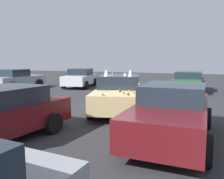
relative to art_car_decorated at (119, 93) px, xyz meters
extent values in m
plane|color=#2D2D30|center=(-0.05, -0.01, -0.75)|extent=(60.00, 60.00, 0.00)
cube|color=#D8BC7F|center=(-0.05, -0.01, -0.12)|extent=(4.82, 2.92, 0.69)
cube|color=#1E2833|center=(0.19, 0.05, 0.48)|extent=(2.31, 2.09, 0.52)
cylinder|color=black|center=(-1.15, -1.26, -0.41)|extent=(0.70, 0.39, 0.67)
cylinder|color=black|center=(-1.64, 0.48, -0.41)|extent=(0.70, 0.39, 0.67)
cylinder|color=black|center=(1.54, -0.50, -0.41)|extent=(0.70, 0.39, 0.67)
cylinder|color=black|center=(1.05, 1.23, -0.41)|extent=(0.70, 0.39, 0.67)
ellipsoid|color=black|center=(-0.76, 0.71, 0.02)|extent=(0.18, 0.07, 0.11)
ellipsoid|color=black|center=(-0.79, -1.14, 0.02)|extent=(0.16, 0.06, 0.10)
ellipsoid|color=black|center=(2.03, -0.35, -0.24)|extent=(0.12, 0.05, 0.10)
ellipsoid|color=black|center=(0.99, -0.64, 0.00)|extent=(0.16, 0.06, 0.13)
ellipsoid|color=black|center=(0.12, 0.95, -0.29)|extent=(0.11, 0.05, 0.14)
ellipsoid|color=black|center=(-0.63, 0.74, -0.16)|extent=(0.13, 0.06, 0.13)
sphere|color=silver|center=(-1.17, -0.42, 0.26)|extent=(0.07, 0.07, 0.07)
cylinder|color=silver|center=(-2.20, -0.23, 0.27)|extent=(0.11, 0.11, 0.09)
sphere|color=black|center=(-2.10, -0.20, 0.27)|extent=(0.09, 0.09, 0.09)
cylinder|color=#51381E|center=(-1.77, -1.00, 0.26)|extent=(0.07, 0.07, 0.08)
cone|color=tan|center=(-1.45, -0.82, 0.28)|extent=(0.08, 0.08, 0.11)
cylinder|color=#51381E|center=(-1.09, -0.46, 0.28)|extent=(0.11, 0.11, 0.11)
sphere|color=#A87A38|center=(-1.31, -1.05, 0.26)|extent=(0.08, 0.08, 0.08)
cylinder|color=orange|center=(-1.59, -0.77, 0.26)|extent=(0.11, 0.11, 0.08)
cylinder|color=orange|center=(-1.04, -0.80, 0.26)|extent=(0.11, 0.11, 0.07)
cone|color=gray|center=(-0.69, 0.22, 0.79)|extent=(0.07, 0.07, 0.10)
cone|color=tan|center=(0.91, 0.01, 0.78)|extent=(0.07, 0.07, 0.07)
cylinder|color=silver|center=(-0.18, -0.33, 0.80)|extent=(0.11, 0.11, 0.11)
cone|color=tan|center=(0.67, -0.30, 0.79)|extent=(0.11, 0.11, 0.09)
cylinder|color=#A87A38|center=(-0.45, 0.18, 0.77)|extent=(0.07, 0.07, 0.06)
cylinder|color=gray|center=(0.45, 0.47, 0.79)|extent=(0.07, 0.07, 0.08)
cylinder|color=tan|center=(1.03, -0.16, 0.80)|extent=(0.09, 0.09, 0.12)
cone|color=beige|center=(-0.19, -0.56, 0.89)|extent=(0.19, 0.19, 0.28)
cone|color=beige|center=(-0.46, 0.38, 0.89)|extent=(0.19, 0.19, 0.28)
cube|color=silver|center=(6.98, 5.92, -0.14)|extent=(4.39, 2.51, 0.69)
cube|color=#1E2833|center=(7.12, 5.95, 0.47)|extent=(2.11, 1.91, 0.51)
cylinder|color=black|center=(5.91, 4.80, -0.44)|extent=(0.65, 0.34, 0.62)
cylinder|color=black|center=(5.55, 6.51, -0.44)|extent=(0.65, 0.34, 0.62)
cylinder|color=black|center=(8.41, 5.32, -0.44)|extent=(0.65, 0.34, 0.62)
cylinder|color=black|center=(8.06, 7.04, -0.44)|extent=(0.65, 0.34, 0.62)
cube|color=#5B1419|center=(-2.70, -2.54, -0.11)|extent=(4.49, 1.76, 0.71)
cube|color=#1E2833|center=(-2.51, -2.55, 0.48)|extent=(1.95, 1.60, 0.48)
cylinder|color=black|center=(-4.10, -3.42, -0.42)|extent=(0.66, 0.23, 0.66)
cylinder|color=black|center=(-4.08, -1.65, -0.42)|extent=(0.66, 0.23, 0.66)
cylinder|color=black|center=(-1.32, -3.44, -0.42)|extent=(0.66, 0.23, 0.66)
cylinder|color=black|center=(-1.31, -1.67, -0.42)|extent=(0.66, 0.23, 0.66)
cube|color=#1E602D|center=(7.67, -2.29, -0.16)|extent=(4.35, 1.90, 0.65)
cube|color=#1E2833|center=(7.55, -2.29, 0.39)|extent=(2.15, 1.69, 0.45)
cylinder|color=black|center=(9.03, -1.42, -0.44)|extent=(0.61, 0.24, 0.61)
cylinder|color=black|center=(8.98, -3.24, -0.44)|extent=(0.61, 0.24, 0.61)
cylinder|color=black|center=(6.36, -1.35, -0.44)|extent=(0.61, 0.24, 0.61)
cylinder|color=black|center=(6.31, -3.17, -0.44)|extent=(0.61, 0.24, 0.61)
cylinder|color=black|center=(-3.53, 0.70, -0.45)|extent=(0.62, 0.27, 0.60)
cylinder|color=black|center=(-3.37, 2.42, -0.45)|extent=(0.62, 0.27, 0.60)
cube|color=gray|center=(4.26, 9.68, -0.13)|extent=(4.11, 2.05, 0.66)
cube|color=#1E2833|center=(3.93, 9.70, 0.46)|extent=(1.74, 1.72, 0.52)
cylinder|color=black|center=(5.56, 10.46, -0.41)|extent=(0.69, 0.27, 0.67)
cylinder|color=black|center=(5.42, 8.69, -0.41)|extent=(0.69, 0.27, 0.67)
cylinder|color=black|center=(2.96, 8.89, -0.41)|extent=(0.69, 0.27, 0.67)
camera|label=1|loc=(-8.84, -3.32, 1.37)|focal=36.54mm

